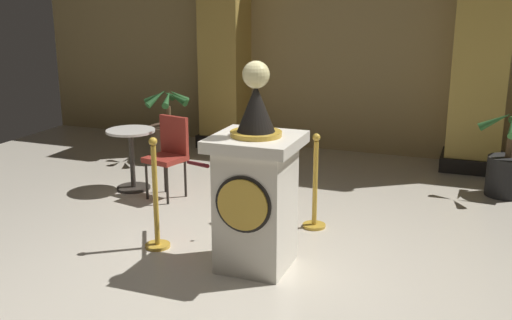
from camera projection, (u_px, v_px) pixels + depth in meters
The scene contains 12 objects.
ground_plane at pixel (232, 267), 5.34m from camera, with size 10.61×10.61×0.00m, color beige.
back_wall at pixel (350, 37), 8.95m from camera, with size 10.61×0.16×3.44m, color tan.
pedestal_clock at pixel (256, 189), 5.19m from camera, with size 0.73×0.73×1.82m.
stanchion_near at pixel (315, 195), 6.18m from camera, with size 0.24×0.24×1.00m.
stanchion_far at pixel (156, 209), 5.67m from camera, with size 0.24×0.24×1.08m.
velvet_rope at pixel (239, 161), 5.81m from camera, with size 1.18×1.18×0.22m.
column_left at pixel (225, 41), 9.26m from camera, with size 0.76×0.76×3.31m.
column_right at pixel (482, 49), 7.98m from camera, with size 0.85×0.85×3.31m.
potted_palm_left at pixel (169, 137), 8.74m from camera, with size 0.71×0.67×1.08m.
potted_palm_right at pixel (507, 169), 7.17m from camera, with size 0.76×0.77×1.06m.
cafe_table at pixel (132, 151), 7.37m from camera, with size 0.59×0.59×0.75m.
cafe_chair_red at pixel (169, 150), 7.08m from camera, with size 0.48×0.48×0.96m.
Camera 1 is at (1.95, -4.50, 2.34)m, focal length 42.31 mm.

